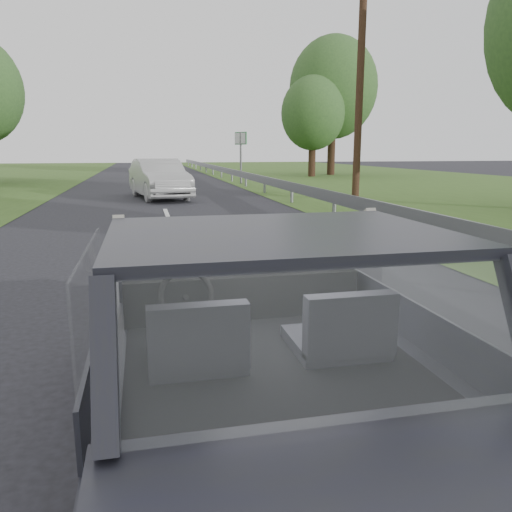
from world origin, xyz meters
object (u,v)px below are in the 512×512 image
subject_car (259,339)px  highway_sign (241,158)px  other_car (159,179)px  utility_pole (360,82)px  cat (271,258)px

subject_car → highway_sign: (4.59, 24.16, 0.64)m
subject_car → other_car: (-0.02, 16.62, 0.02)m
other_car → highway_sign: (4.61, 7.55, 0.63)m
highway_sign → utility_pole: (2.89, -8.62, 2.94)m
other_car → highway_sign: 8.87m
cat → highway_sign: size_ratio=0.21×
other_car → utility_pole: (7.50, -1.07, 3.57)m
cat → utility_pole: utility_pole is taller
other_car → highway_sign: bearing=48.2°
cat → other_car: size_ratio=0.13×
subject_car → utility_pole: 17.62m
highway_sign → utility_pole: size_ratio=0.32×
other_car → subject_car: bearing=-100.3°
subject_car → cat: 0.72m
subject_car → utility_pole: utility_pole is taller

